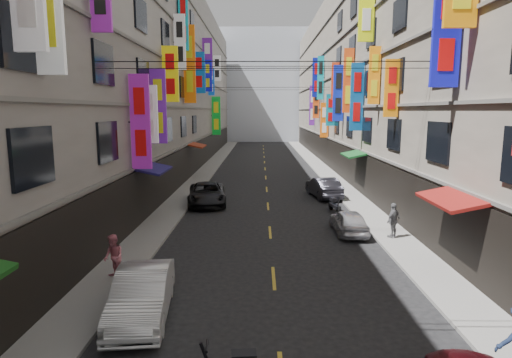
{
  "coord_description": "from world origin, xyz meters",
  "views": [
    {
      "loc": [
        -0.5,
        3.01,
        6.09
      ],
      "look_at": [
        -0.6,
        12.84,
        4.52
      ],
      "focal_mm": 30.0,
      "sensor_mm": 36.0,
      "label": 1
    }
  ],
  "objects_px": {
    "car_left_far": "(207,194)",
    "pedestrian_rfar": "(393,220)",
    "car_left_mid": "(142,294)",
    "pedestrian_lfar": "(113,257)",
    "car_right_far": "(324,187)",
    "car_right_mid": "(349,222)",
    "scooter_far_right": "(335,205)"
  },
  "relations": [
    {
      "from": "scooter_far_right",
      "to": "car_right_far",
      "type": "relative_size",
      "value": 0.41
    },
    {
      "from": "car_right_mid",
      "to": "pedestrian_rfar",
      "type": "distance_m",
      "value": 2.19
    },
    {
      "from": "car_right_mid",
      "to": "car_right_far",
      "type": "distance_m",
      "value": 9.12
    },
    {
      "from": "car_right_far",
      "to": "car_right_mid",
      "type": "bearing_deg",
      "value": 80.13
    },
    {
      "from": "car_right_mid",
      "to": "pedestrian_rfar",
      "type": "relative_size",
      "value": 2.15
    },
    {
      "from": "scooter_far_right",
      "to": "car_left_far",
      "type": "xyz_separation_m",
      "value": [
        -8.02,
        2.07,
        0.27
      ]
    },
    {
      "from": "car_left_mid",
      "to": "car_left_far",
      "type": "height_order",
      "value": "car_left_mid"
    },
    {
      "from": "pedestrian_rfar",
      "to": "car_right_mid",
      "type": "bearing_deg",
      "value": -71.03
    },
    {
      "from": "car_right_mid",
      "to": "car_right_far",
      "type": "relative_size",
      "value": 0.82
    },
    {
      "from": "car_left_mid",
      "to": "car_left_far",
      "type": "distance_m",
      "value": 15.55
    },
    {
      "from": "car_right_far",
      "to": "pedestrian_lfar",
      "type": "height_order",
      "value": "pedestrian_lfar"
    },
    {
      "from": "car_right_mid",
      "to": "pedestrian_lfar",
      "type": "xyz_separation_m",
      "value": [
        -9.68,
        -6.28,
        0.32
      ]
    },
    {
      "from": "scooter_far_right",
      "to": "car_left_mid",
      "type": "height_order",
      "value": "car_left_mid"
    },
    {
      "from": "car_left_mid",
      "to": "car_right_mid",
      "type": "height_order",
      "value": "car_left_mid"
    },
    {
      "from": "scooter_far_right",
      "to": "car_right_mid",
      "type": "distance_m",
      "value": 4.58
    },
    {
      "from": "pedestrian_lfar",
      "to": "car_left_mid",
      "type": "bearing_deg",
      "value": -7.81
    },
    {
      "from": "pedestrian_rfar",
      "to": "scooter_far_right",
      "type": "bearing_deg",
      "value": -114.34
    },
    {
      "from": "car_left_mid",
      "to": "pedestrian_lfar",
      "type": "bearing_deg",
      "value": 116.95
    },
    {
      "from": "pedestrian_lfar",
      "to": "scooter_far_right",
      "type": "bearing_deg",
      "value": 96.77
    },
    {
      "from": "car_left_far",
      "to": "pedestrian_rfar",
      "type": "relative_size",
      "value": 3.06
    },
    {
      "from": "car_right_mid",
      "to": "car_left_mid",
      "type": "bearing_deg",
      "value": 46.74
    },
    {
      "from": "car_left_far",
      "to": "car_right_far",
      "type": "xyz_separation_m",
      "value": [
        8.0,
        2.48,
        0.01
      ]
    },
    {
      "from": "car_right_mid",
      "to": "pedestrian_lfar",
      "type": "relative_size",
      "value": 2.21
    },
    {
      "from": "car_left_far",
      "to": "pedestrian_rfar",
      "type": "bearing_deg",
      "value": -44.77
    },
    {
      "from": "car_right_far",
      "to": "pedestrian_lfar",
      "type": "bearing_deg",
      "value": 48.2
    },
    {
      "from": "pedestrian_lfar",
      "to": "pedestrian_rfar",
      "type": "xyz_separation_m",
      "value": [
        11.57,
        5.24,
        0.02
      ]
    },
    {
      "from": "car_left_mid",
      "to": "car_right_far",
      "type": "relative_size",
      "value": 1.0
    },
    {
      "from": "car_right_far",
      "to": "pedestrian_lfar",
      "type": "xyz_separation_m",
      "value": [
        -9.74,
        -15.4,
        0.21
      ]
    },
    {
      "from": "car_left_mid",
      "to": "pedestrian_rfar",
      "type": "distance_m",
      "value": 12.6
    },
    {
      "from": "scooter_far_right",
      "to": "pedestrian_rfar",
      "type": "bearing_deg",
      "value": 96.44
    },
    {
      "from": "car_left_mid",
      "to": "car_right_mid",
      "type": "xyz_separation_m",
      "value": [
        7.94,
        8.91,
        -0.11
      ]
    },
    {
      "from": "car_left_mid",
      "to": "pedestrian_rfar",
      "type": "bearing_deg",
      "value": 32.15
    }
  ]
}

